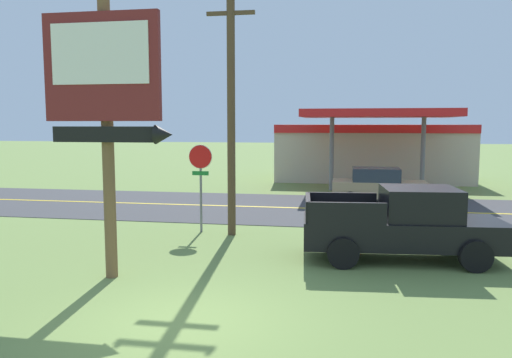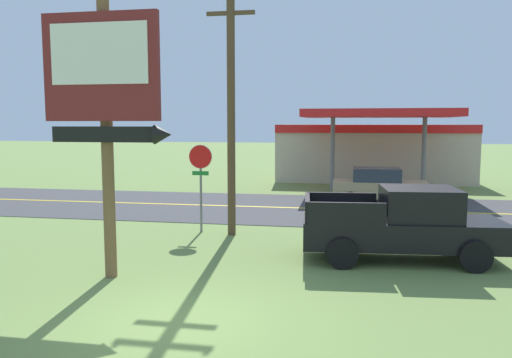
{
  "view_description": "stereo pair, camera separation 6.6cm",
  "coord_description": "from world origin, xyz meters",
  "px_view_note": "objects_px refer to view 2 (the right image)",
  "views": [
    {
      "loc": [
        2.91,
        -8.51,
        3.63
      ],
      "look_at": [
        0.0,
        8.0,
        1.8
      ],
      "focal_mm": 35.37,
      "sensor_mm": 36.0,
      "label": 1
    },
    {
      "loc": [
        2.98,
        -8.5,
        3.63
      ],
      "look_at": [
        0.0,
        8.0,
        1.8
      ],
      "focal_mm": 35.37,
      "sensor_mm": 36.0,
      "label": 2
    }
  ],
  "objects_px": {
    "gas_station": "(372,150)",
    "pickup_black_parked_on_lawn": "(404,225)",
    "car_tan_near_lane": "(379,186)",
    "motel_sign": "(105,94)",
    "utility_pole": "(231,98)",
    "stop_sign": "(201,172)"
  },
  "relations": [
    {
      "from": "gas_station",
      "to": "pickup_black_parked_on_lawn",
      "type": "xyz_separation_m",
      "value": [
        -0.1,
        -19.8,
        -0.98
      ]
    },
    {
      "from": "pickup_black_parked_on_lawn",
      "to": "car_tan_near_lane",
      "type": "distance_m",
      "value": 9.81
    },
    {
      "from": "motel_sign",
      "to": "car_tan_near_lane",
      "type": "bearing_deg",
      "value": 61.5
    },
    {
      "from": "gas_station",
      "to": "car_tan_near_lane",
      "type": "distance_m",
      "value": 10.05
    },
    {
      "from": "pickup_black_parked_on_lawn",
      "to": "motel_sign",
      "type": "bearing_deg",
      "value": -157.33
    },
    {
      "from": "motel_sign",
      "to": "car_tan_near_lane",
      "type": "distance_m",
      "value": 14.88
    },
    {
      "from": "utility_pole",
      "to": "car_tan_near_lane",
      "type": "bearing_deg",
      "value": 55.76
    },
    {
      "from": "utility_pole",
      "to": "pickup_black_parked_on_lawn",
      "type": "bearing_deg",
      "value": -23.1
    },
    {
      "from": "motel_sign",
      "to": "stop_sign",
      "type": "relative_size",
      "value": 2.18
    },
    {
      "from": "utility_pole",
      "to": "gas_station",
      "type": "bearing_deg",
      "value": 73.17
    },
    {
      "from": "car_tan_near_lane",
      "to": "stop_sign",
      "type": "bearing_deg",
      "value": -130.46
    },
    {
      "from": "motel_sign",
      "to": "utility_pole",
      "type": "relative_size",
      "value": 0.76
    },
    {
      "from": "pickup_black_parked_on_lawn",
      "to": "stop_sign",
      "type": "bearing_deg",
      "value": 158.81
    },
    {
      "from": "stop_sign",
      "to": "utility_pole",
      "type": "height_order",
      "value": "utility_pole"
    },
    {
      "from": "stop_sign",
      "to": "pickup_black_parked_on_lawn",
      "type": "height_order",
      "value": "stop_sign"
    },
    {
      "from": "motel_sign",
      "to": "pickup_black_parked_on_lawn",
      "type": "distance_m",
      "value": 8.25
    },
    {
      "from": "utility_pole",
      "to": "pickup_black_parked_on_lawn",
      "type": "relative_size",
      "value": 1.57
    },
    {
      "from": "stop_sign",
      "to": "gas_station",
      "type": "bearing_deg",
      "value": 69.67
    },
    {
      "from": "motel_sign",
      "to": "gas_station",
      "type": "distance_m",
      "value": 23.89
    },
    {
      "from": "stop_sign",
      "to": "utility_pole",
      "type": "xyz_separation_m",
      "value": [
        1.11,
        -0.23,
        2.45
      ]
    },
    {
      "from": "utility_pole",
      "to": "gas_station",
      "type": "relative_size",
      "value": 0.7
    },
    {
      "from": "stop_sign",
      "to": "gas_station",
      "type": "xyz_separation_m",
      "value": [
        6.43,
        17.34,
        -0.08
      ]
    }
  ]
}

